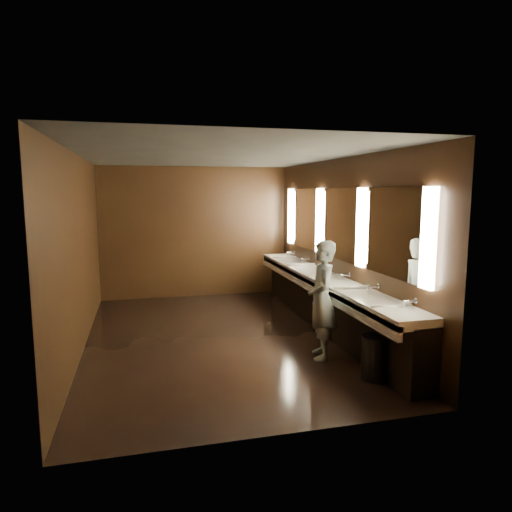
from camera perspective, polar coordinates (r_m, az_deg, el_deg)
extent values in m
plane|color=black|center=(7.28, -4.59, -10.11)|extent=(6.00, 6.00, 0.00)
cube|color=#2D2D2B|center=(6.94, -4.85, 12.42)|extent=(4.00, 6.00, 0.02)
cube|color=black|center=(9.93, -7.61, 2.97)|extent=(4.00, 0.02, 2.80)
cube|color=black|center=(4.09, 2.33, -4.20)|extent=(4.00, 0.02, 2.80)
cube|color=black|center=(6.94, -21.24, 0.32)|extent=(0.02, 6.00, 2.80)
cube|color=black|center=(7.57, 10.39, 1.34)|extent=(0.02, 6.00, 2.80)
cube|color=black|center=(7.67, 8.97, -6.10)|extent=(0.36, 5.40, 0.81)
cube|color=silver|center=(7.54, 8.38, -2.87)|extent=(0.55, 5.40, 0.12)
cube|color=silver|center=(7.47, 6.63, -3.57)|extent=(0.06, 5.40, 0.18)
cylinder|color=silver|center=(5.69, 18.74, -5.35)|extent=(0.18, 0.04, 0.04)
cylinder|color=silver|center=(6.43, 14.47, -3.67)|extent=(0.18, 0.04, 0.04)
cylinder|color=silver|center=(7.19, 11.11, -2.33)|extent=(0.18, 0.04, 0.04)
cylinder|color=silver|center=(7.99, 8.42, -1.24)|extent=(0.18, 0.04, 0.04)
cylinder|color=silver|center=(8.79, 6.21, -0.35)|extent=(0.18, 0.04, 0.04)
cylinder|color=silver|center=(9.62, 4.38, 0.39)|extent=(0.18, 0.04, 0.04)
cube|color=#F9EAC1|center=(5.44, 20.77, 2.07)|extent=(0.06, 0.22, 1.15)
cube|color=white|center=(6.11, 16.60, 2.87)|extent=(0.03, 1.32, 1.15)
cube|color=#F9EAC1|center=(6.80, 13.04, 3.48)|extent=(0.06, 0.23, 1.15)
cube|color=white|center=(7.53, 10.36, 3.98)|extent=(0.03, 1.32, 1.15)
cube|color=#F9EAC1|center=(8.25, 7.95, 4.38)|extent=(0.06, 0.23, 1.15)
cube|color=white|center=(9.00, 6.11, 4.71)|extent=(0.03, 1.32, 1.15)
cube|color=#F9EAC1|center=(9.75, 4.39, 4.99)|extent=(0.06, 0.22, 1.15)
imported|color=#89B0CD|center=(6.29, 8.24, -5.45)|extent=(0.51, 0.66, 1.62)
cylinder|color=black|center=(5.86, 14.71, -12.16)|extent=(0.36, 0.36, 0.54)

